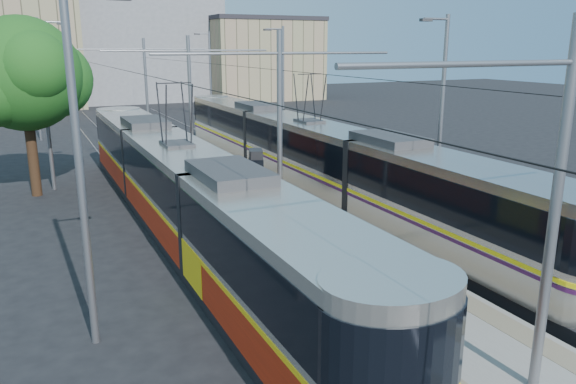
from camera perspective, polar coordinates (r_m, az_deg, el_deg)
ground at (r=15.24m, az=12.02°, el=-12.07°), size 160.00×160.00×0.00m
platform at (r=29.72m, az=-8.01°, el=1.65°), size 4.00×50.00×0.30m
tactile_strip_left at (r=29.30m, az=-10.73°, el=1.66°), size 0.70×50.00×0.01m
tactile_strip_right at (r=30.13m, az=-5.39°, el=2.21°), size 0.70×50.00×0.01m
rails at (r=29.75m, az=-8.01°, el=1.40°), size 8.71×70.00×0.03m
tram_left at (r=20.92m, az=-10.99°, el=0.39°), size 2.43×28.26×5.50m
tram_right at (r=26.69m, az=2.14°, el=4.05°), size 2.43×32.05×5.50m
catenary at (r=26.36m, az=-6.47°, el=9.69°), size 9.20×70.00×7.00m
street_lamps at (r=32.92m, az=-10.39°, el=9.93°), size 15.18×38.22×8.00m
shelter at (r=24.37m, az=-3.26°, el=1.97°), size 0.88×1.11×2.14m
tree at (r=28.07m, az=-24.62°, el=10.70°), size 5.56×5.14×8.08m
building_left at (r=70.72m, az=-27.23°, el=13.09°), size 16.32×12.24×13.49m
building_centre at (r=76.09m, az=-14.74°, el=14.53°), size 18.36×14.28×14.35m
building_right at (r=74.39m, az=-2.79°, el=13.40°), size 14.28×10.20×10.25m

